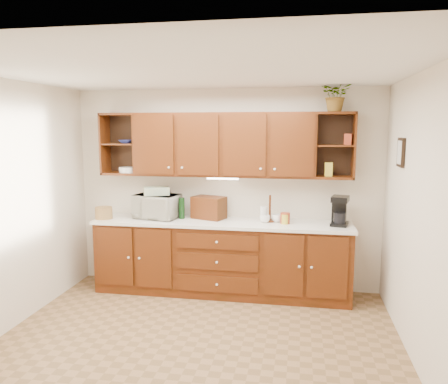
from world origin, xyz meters
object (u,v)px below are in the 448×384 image
at_px(microwave, 157,206).
at_px(potted_plant, 337,95).
at_px(coffee_maker, 340,211).
at_px(bread_box, 209,208).

bearing_deg(microwave, potted_plant, 11.60).
xyz_separation_m(microwave, coffee_maker, (2.30, -0.02, 0.02)).
bearing_deg(bread_box, microwave, -152.41).
relative_size(microwave, bread_box, 1.36).
bearing_deg(coffee_maker, potted_plant, 152.33).
bearing_deg(potted_plant, microwave, -178.86).
height_order(bread_box, coffee_maker, coffee_maker).
height_order(microwave, bread_box, microwave).
relative_size(microwave, potted_plant, 1.44).
relative_size(bread_box, coffee_maker, 1.15).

